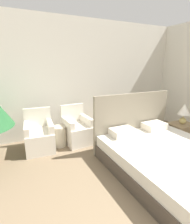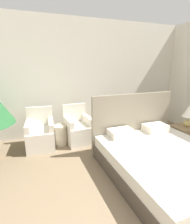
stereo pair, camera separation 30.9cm
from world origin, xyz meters
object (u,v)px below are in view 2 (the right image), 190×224
bed (164,160)px  armchair_near_window_right (78,130)px  side_table (60,135)px  armchair_near_window_left (41,136)px  table_lamp (189,113)px  nightstand (185,136)px

bed → armchair_near_window_right: 2.01m
side_table → bed: bearing=-50.6°
bed → armchair_near_window_left: bearing=136.8°
armchair_near_window_left → table_lamp: 3.30m
armchair_near_window_left → nightstand: armchair_near_window_left is taller
armchair_near_window_right → table_lamp: (2.23, -1.05, 0.49)m
nightstand → table_lamp: size_ratio=1.17×
bed → nightstand: size_ratio=3.86×
armchair_near_window_left → side_table: (0.43, -0.01, -0.05)m
armchair_near_window_right → bed: bearing=-63.6°
nightstand → armchair_near_window_right: bearing=155.0°
table_lamp → armchair_near_window_left: bearing=161.3°
armchair_near_window_left → nightstand: bearing=-13.5°
armchair_near_window_left → nightstand: 3.26m
armchair_near_window_right → side_table: 0.43m
table_lamp → side_table: bearing=158.7°
armchair_near_window_right → table_lamp: 2.51m
armchair_near_window_right → side_table: (-0.43, -0.01, -0.05)m
armchair_near_window_left → armchair_near_window_right: (0.86, 0.00, 0.00)m
bed → nightstand: (1.23, 0.71, -0.03)m
armchair_near_window_left → table_lamp: table_lamp is taller
armchair_near_window_right → side_table: armchair_near_window_right is taller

